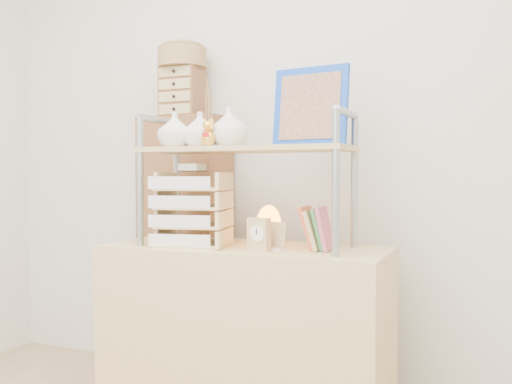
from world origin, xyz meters
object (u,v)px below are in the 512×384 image
Objects in this scene: cabinet at (185,247)px; salt_lamp at (269,225)px; letter_tray at (193,213)px; desk at (246,333)px.

salt_lamp is (0.58, -0.29, 0.16)m from cabinet.
cabinet is 7.80× the size of salt_lamp.
letter_tray is at bearing -51.61° from cabinet.
cabinet is at bearing 144.15° from desk.
desk is 6.94× the size of salt_lamp.
desk is at bearing -31.33° from cabinet.
letter_tray is (-0.22, -0.06, 0.52)m from desk.
cabinet reaches higher than letter_tray.
cabinet is 3.85× the size of letter_tray.
salt_lamp is (0.07, 0.08, 0.46)m from desk.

